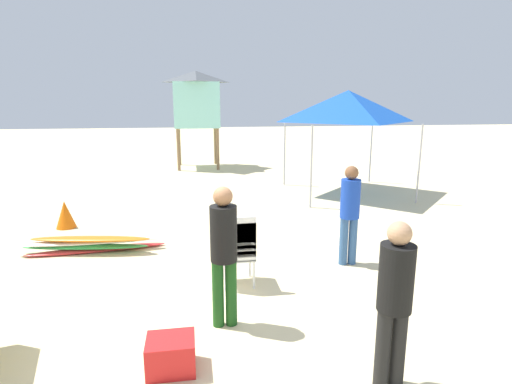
# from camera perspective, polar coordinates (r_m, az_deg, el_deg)

# --- Properties ---
(ground) EXTENTS (80.00, 80.00, 0.00)m
(ground) POSITION_cam_1_polar(r_m,az_deg,el_deg) (5.41, -10.48, -17.58)
(ground) COLOR beige
(stacked_plastic_chairs) EXTENTS (0.48, 0.48, 1.11)m
(stacked_plastic_chairs) POSITION_cam_1_polar(r_m,az_deg,el_deg) (5.99, -2.47, -7.43)
(stacked_plastic_chairs) COLOR white
(stacked_plastic_chairs) RESTS_ON ground
(surfboard_pile) EXTENTS (2.62, 0.67, 0.32)m
(surfboard_pile) POSITION_cam_1_polar(r_m,az_deg,el_deg) (8.05, -22.16, -6.78)
(surfboard_pile) COLOR red
(surfboard_pile) RESTS_ON ground
(lifeguard_near_left) EXTENTS (0.32, 0.32, 1.68)m
(lifeguard_near_left) POSITION_cam_1_polar(r_m,az_deg,el_deg) (6.89, 13.02, -2.31)
(lifeguard_near_left) COLOR #33598C
(lifeguard_near_left) RESTS_ON ground
(lifeguard_near_center) EXTENTS (0.32, 0.32, 1.75)m
(lifeguard_near_center) POSITION_cam_1_polar(r_m,az_deg,el_deg) (4.87, -4.54, -7.78)
(lifeguard_near_center) COLOR #194C19
(lifeguard_near_center) RESTS_ON ground
(lifeguard_near_right) EXTENTS (0.32, 0.32, 1.66)m
(lifeguard_near_right) POSITION_cam_1_polar(r_m,az_deg,el_deg) (4.08, 18.88, -13.52)
(lifeguard_near_right) COLOR black
(lifeguard_near_right) RESTS_ON ground
(popup_canopy) EXTENTS (3.04, 3.04, 3.02)m
(popup_canopy) POSITION_cam_1_polar(r_m,az_deg,el_deg) (12.28, 12.74, 11.66)
(popup_canopy) COLOR #B2B2B7
(popup_canopy) RESTS_ON ground
(lifeguard_tower) EXTENTS (1.98, 1.98, 3.92)m
(lifeguard_tower) POSITION_cam_1_polar(r_m,az_deg,el_deg) (17.17, -8.37, 12.77)
(lifeguard_tower) COLOR olive
(lifeguard_tower) RESTS_ON ground
(traffic_cone_near) EXTENTS (0.42, 0.42, 0.60)m
(traffic_cone_near) POSITION_cam_1_polar(r_m,az_deg,el_deg) (9.78, -25.19, -2.87)
(traffic_cone_near) COLOR orange
(traffic_cone_near) RESTS_ON ground
(cooler_box) EXTENTS (0.49, 0.40, 0.35)m
(cooler_box) POSITION_cam_1_polar(r_m,az_deg,el_deg) (4.55, -11.84, -21.40)
(cooler_box) COLOR red
(cooler_box) RESTS_ON ground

